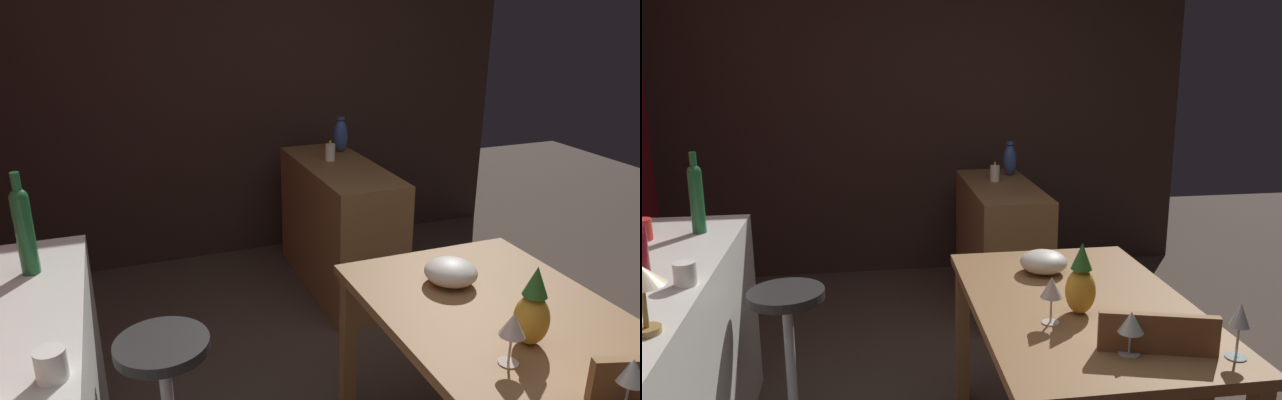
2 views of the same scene
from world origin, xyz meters
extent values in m
cube|color=#33231E|center=(2.55, 0.30, 1.30)|extent=(0.10, 4.40, 2.60)
cube|color=olive|center=(-0.07, -0.24, 0.72)|extent=(1.32, 0.84, 0.04)
cube|color=olive|center=(0.54, 0.13, 0.35)|extent=(0.06, 0.06, 0.70)
cube|color=olive|center=(0.54, -0.61, 0.35)|extent=(0.06, 0.06, 0.70)
cube|color=olive|center=(1.74, -0.32, 0.41)|extent=(1.10, 0.44, 0.82)
cube|color=olive|center=(-0.51, -0.34, 0.66)|extent=(0.14, 0.37, 0.42)
cylinder|color=#262323|center=(0.31, 0.92, 0.69)|extent=(0.32, 0.32, 0.04)
cylinder|color=silver|center=(0.31, 0.92, 0.35)|extent=(0.04, 0.04, 0.67)
cylinder|color=silver|center=(-0.58, -0.57, 0.74)|extent=(0.07, 0.07, 0.00)
cylinder|color=silver|center=(-0.58, -0.57, 0.80)|extent=(0.01, 0.01, 0.10)
cone|color=silver|center=(-0.58, -0.57, 0.89)|extent=(0.07, 0.07, 0.08)
cylinder|color=silver|center=(-0.23, -0.07, 0.74)|extent=(0.06, 0.06, 0.00)
cylinder|color=silver|center=(-0.23, -0.07, 0.79)|extent=(0.01, 0.01, 0.10)
cone|color=silver|center=(-0.23, -0.07, 0.88)|extent=(0.08, 0.08, 0.07)
cylinder|color=silver|center=(-0.50, -0.25, 0.74)|extent=(0.07, 0.07, 0.00)
cylinder|color=silver|center=(-0.50, -0.25, 0.78)|extent=(0.01, 0.01, 0.07)
cone|color=silver|center=(-0.50, -0.25, 0.85)|extent=(0.08, 0.08, 0.07)
ellipsoid|color=gold|center=(-0.16, -0.20, 0.83)|extent=(0.11, 0.11, 0.17)
cone|color=#2D6B28|center=(-0.16, -0.20, 0.96)|extent=(0.08, 0.08, 0.10)
ellipsoid|color=beige|center=(0.28, -0.19, 0.79)|extent=(0.21, 0.21, 0.10)
cylinder|color=#1E592D|center=(0.59, 1.30, 1.04)|extent=(0.06, 0.06, 0.28)
sphere|color=#1E592D|center=(0.59, 1.30, 1.18)|extent=(0.06, 0.06, 0.06)
cylinder|color=#1E592D|center=(0.59, 1.30, 1.23)|extent=(0.03, 0.03, 0.07)
cylinder|color=red|center=(0.51, 1.52, 0.95)|extent=(0.08, 0.08, 0.09)
torus|color=red|center=(0.56, 1.52, 0.95)|extent=(0.05, 0.01, 0.05)
cylinder|color=white|center=(-0.07, 1.20, 0.94)|extent=(0.08, 0.08, 0.08)
torus|color=white|center=(-0.02, 1.20, 0.95)|extent=(0.05, 0.01, 0.05)
cylinder|color=#A58447|center=(-0.46, 1.21, 0.91)|extent=(0.08, 0.08, 0.02)
cylinder|color=#A58447|center=(-0.46, 1.21, 0.98)|extent=(0.02, 0.02, 0.13)
cylinder|color=white|center=(1.86, -0.30, 0.87)|extent=(0.06, 0.06, 0.11)
ellipsoid|color=yellow|center=(1.86, -0.30, 0.94)|extent=(0.01, 0.01, 0.03)
ellipsoid|color=#334C8C|center=(2.03, -0.44, 0.93)|extent=(0.09, 0.09, 0.22)
cylinder|color=#334C8C|center=(2.03, -0.44, 1.05)|extent=(0.05, 0.05, 0.02)
camera|label=1|loc=(-1.44, 1.00, 1.80)|focal=32.53mm
camera|label=2|loc=(-2.30, 0.58, 1.71)|focal=36.17mm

